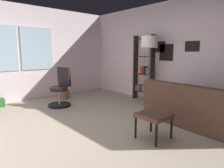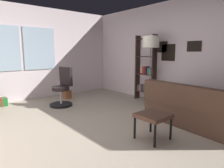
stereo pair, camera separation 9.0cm
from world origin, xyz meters
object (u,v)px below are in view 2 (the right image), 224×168
gift_box_green (1,102)px  bookshelf (146,72)px  footstool (153,117)px  floor_lamp (151,46)px  office_chair (62,91)px  potted_plant (67,90)px  couch (204,110)px

gift_box_green → bookshelf: bookshelf is taller
footstool → floor_lamp: (1.53, 1.32, 1.15)m
office_chair → floor_lamp: bearing=-40.3°
footstool → bookshelf: (1.89, 1.76, 0.45)m
bookshelf → floor_lamp: size_ratio=1.04×
gift_box_green → office_chair: (1.23, -0.96, 0.28)m
bookshelf → potted_plant: size_ratio=2.71×
floor_lamp → potted_plant: floor_lamp is taller
gift_box_green → floor_lamp: floor_lamp is taller
couch → potted_plant: size_ratio=2.83×
gift_box_green → office_chair: bearing=-38.0°
bookshelf → floor_lamp: bookshelf is taller
couch → floor_lamp: (0.27, 1.52, 1.23)m
office_chair → floor_lamp: floor_lamp is taller
gift_box_green → bookshelf: size_ratio=0.16×
office_chair → potted_plant: bearing=54.5°
gift_box_green → office_chair: 1.59m
floor_lamp → gift_box_green: bearing=140.7°
couch → office_chair: bearing=115.7°
floor_lamp → potted_plant: (-1.22, 2.10, -1.27)m
gift_box_green → potted_plant: 1.74m
floor_lamp → potted_plant: 2.74m
couch → bookshelf: bearing=72.2°
gift_box_green → couch: bearing=-55.9°
potted_plant → floor_lamp: bearing=-59.8°
potted_plant → bookshelf: bearing=-46.4°
couch → floor_lamp: floor_lamp is taller
office_chair → bookshelf: 2.32m
gift_box_green → potted_plant: potted_plant is taller
footstool → office_chair: office_chair is taller
office_chair → potted_plant: size_ratio=1.47×
footstool → gift_box_green: 3.98m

